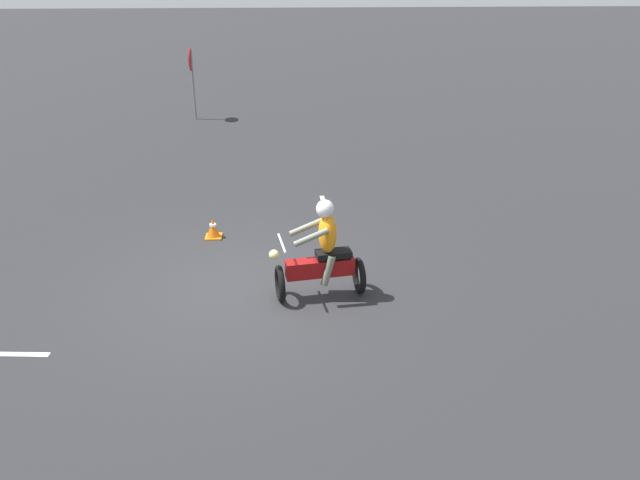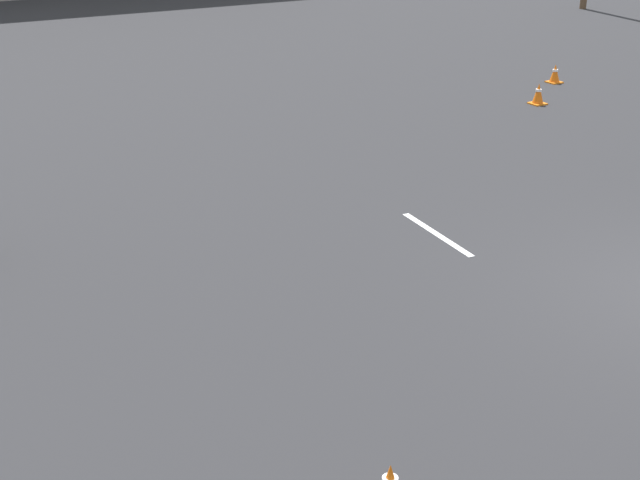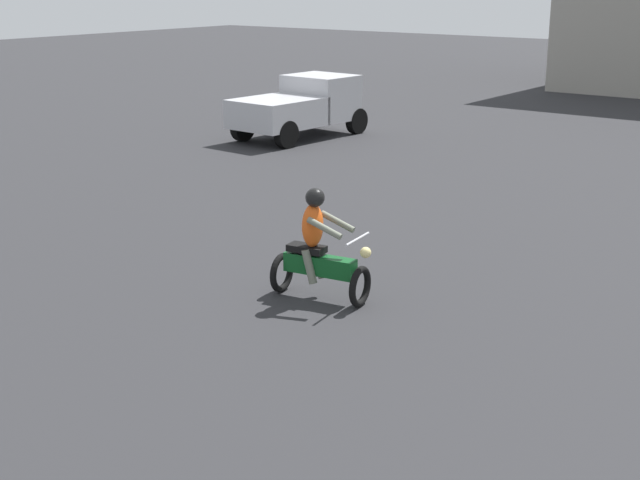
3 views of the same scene
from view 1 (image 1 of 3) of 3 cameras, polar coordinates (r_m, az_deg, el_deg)
ground_plane at (r=10.51m, az=-7.51°, el=-4.30°), size 120.00×120.00×0.00m
motorcycle_rider_foreground at (r=9.84m, az=0.20°, el=-1.43°), size 0.85×1.55×1.66m
stop_sign at (r=21.47m, az=-11.67°, el=15.02°), size 0.70×0.08×2.30m
traffic_cone_mid_left at (r=12.33m, az=-9.75°, el=1.03°), size 0.32×0.32×0.39m
lane_stripe_e at (r=13.40m, az=0.65°, el=2.53°), size 2.05×0.21×0.01m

